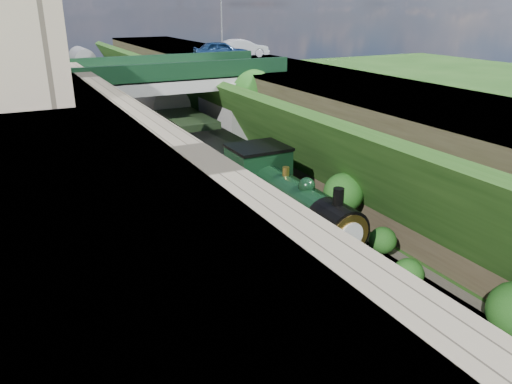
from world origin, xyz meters
TOP-DOWN VIEW (x-y plane):
  - ground at (0.00, 0.00)m, footprint 160.00×160.00m
  - trackbed at (0.00, 20.00)m, footprint 10.00×90.00m
  - retaining_wall at (-5.50, 20.00)m, footprint 1.00×90.00m
  - street_plateau_left at (-9.00, 20.00)m, footprint 6.00×90.00m
  - street_plateau_right at (9.50, 20.00)m, footprint 8.00×90.00m
  - embankment_slope at (4.94, 19.17)m, footprint 4.21×90.00m
  - track_left at (-2.00, 20.00)m, footprint 2.50×90.00m
  - track_right at (1.20, 20.00)m, footprint 2.50×90.00m
  - road_bridge at (0.94, 24.00)m, footprint 16.00×6.40m
  - building_near at (-9.50, 14.00)m, footprint 4.00×8.00m
  - tree at (5.91, 21.63)m, footprint 3.60×3.80m
  - lamppost at (8.65, 32.83)m, footprint 0.87×0.15m
  - car_blue at (7.16, 29.64)m, footprint 5.06×2.80m
  - car_silver at (9.99, 31.56)m, footprint 4.81×1.82m
  - locomotive at (1.20, 8.40)m, footprint 3.10×10.22m
  - tender at (1.20, 15.76)m, footprint 2.70×6.00m
  - coach_front at (1.20, 28.36)m, footprint 2.90×18.00m
  - coach_middle at (1.20, 47.16)m, footprint 2.90×18.00m
  - coach_rear at (1.20, 65.96)m, footprint 2.90×18.00m

SIDE VIEW (x-z plane):
  - ground at x=0.00m, z-range 0.00..0.00m
  - trackbed at x=0.00m, z-range 0.00..0.20m
  - track_left at x=-2.00m, z-range 0.15..0.35m
  - track_right at x=1.20m, z-range 0.15..0.35m
  - tender at x=1.20m, z-range 0.09..3.14m
  - locomotive at x=1.20m, z-range -0.02..3.81m
  - coach_front at x=1.20m, z-range 0.20..3.90m
  - coach_middle at x=1.20m, z-range 0.20..3.90m
  - coach_rear at x=1.20m, z-range 0.20..3.90m
  - embankment_slope at x=4.94m, z-range -0.53..5.84m
  - street_plateau_right at x=9.50m, z-range 0.00..6.25m
  - retaining_wall at x=-5.50m, z-range 0.00..7.00m
  - street_plateau_left at x=-9.00m, z-range 0.00..7.00m
  - road_bridge at x=0.94m, z-range 0.45..7.70m
  - tree at x=5.91m, z-range 1.35..7.95m
  - car_silver at x=9.99m, z-range 6.25..7.82m
  - car_blue at x=7.16m, z-range 6.25..7.88m
  - building_near at x=-9.50m, z-range 7.00..11.00m
  - lamppost at x=8.65m, z-range 6.57..12.57m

